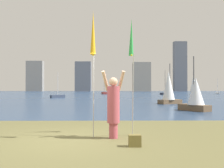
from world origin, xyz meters
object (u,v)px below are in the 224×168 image
Objects in this scene: kite_flag_left at (93,35)px; sailboat_5 at (218,93)px; bag at (135,141)px; sailboat_3 at (165,93)px; sailboat_0 at (195,95)px; sailboat_2 at (193,84)px; sailboat_6 at (169,88)px; sailboat_1 at (104,93)px; sailboat_4 at (58,96)px; person at (113,105)px; kite_flag_right at (131,40)px.

sailboat_5 reaches higher than kite_flag_left.
sailboat_3 is at bearing 76.25° from bag.
kite_flag_left is 12.07× the size of bag.
sailboat_0 is 0.59× the size of sailboat_2.
sailboat_6 is (4.94, 16.74, 1.29)m from bag.
sailboat_6 is at bearing -102.25° from sailboat_3.
sailboat_1 is 1.09× the size of sailboat_3.
sailboat_6 is at bearing -47.74° from sailboat_4.
sailboat_0 is at bearing 70.32° from person.
sailboat_6 is (13.47, -14.82, 1.16)m from sailboat_4.
kite_flag_right is at bearing -111.07° from sailboat_2.
sailboat_0 is (5.49, 8.68, 0.04)m from person.
sailboat_3 is at bearing 38.21° from sailboat_4.
bag is at bearing -110.49° from sailboat_2.
sailboat_0 is 25.67m from sailboat_4.
kite_flag_right is at bearing -116.47° from sailboat_5.
sailboat_6 is (-0.02, 7.02, 0.42)m from sailboat_0.
kite_flag_left is 1.02× the size of kite_flag_right.
kite_flag_right is 31.13m from sailboat_4.
sailboat_6 reaches higher than person.
sailboat_2 reaches higher than sailboat_5.
sailboat_4 reaches higher than person.
kite_flag_right is at bearing -104.17° from sailboat_3.
sailboat_1 is (-0.73, 52.63, -2.70)m from kite_flag_left.
sailboat_4 is 1.03× the size of sailboat_5.
kite_flag_right is 1.04× the size of sailboat_0.
bag is 17.50m from sailboat_6.
sailboat_2 is 6.91m from sailboat_5.
sailboat_1 reaches higher than person.
sailboat_2 is at bearing -166.75° from sailboat_5.
sailboat_6 reaches higher than sailboat_0.
sailboat_0 is at bearing -81.17° from sailboat_1.
sailboat_4 is at bearing 105.11° from bag.
sailboat_3 is (11.60, 47.39, 0.17)m from bag.
sailboat_4 is at bearing 132.26° from sailboat_6.
sailboat_6 is (6.80, -36.91, 1.11)m from sailboat_1.
sailboat_6 reaches higher than bag.
sailboat_2 is at bearing 30.27° from sailboat_3.
sailboat_6 reaches higher than kite_flag_right.
sailboat_5 reaches higher than person.
kite_flag_left is 3.25m from bag.
kite_flag_left is 54.92m from sailboat_2.
sailboat_1 reaches higher than sailboat_6.
kite_flag_right is 57.82m from sailboat_5.
person is 2.26m from kite_flag_right.
sailboat_2 is at bearing 67.67° from sailboat_6.
sailboat_1 reaches higher than sailboat_3.
sailboat_2 reaches higher than kite_flag_left.
kite_flag_left is 59.03m from sailboat_5.
sailboat_1 is at bearing 98.83° from sailboat_0.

